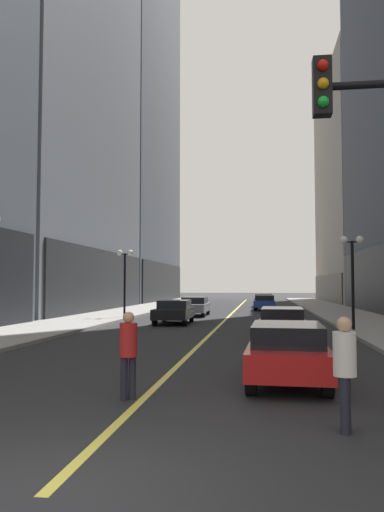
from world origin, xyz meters
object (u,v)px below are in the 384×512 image
car_blue (265,302)px  pedestrian_in_red_jacket (128,348)px  street_lamp_right_mid (352,261)px  car_black (174,311)px  car_maroon (282,323)px  car_navy (264,300)px  street_lamp_left_far (125,268)px  car_grey (195,306)px  car_red (287,350)px  pedestrian_in_white_shirt (345,365)px

car_blue → pedestrian_in_red_jacket: pedestrian_in_red_jacket is taller
street_lamp_right_mid → car_black: bearing=154.9°
car_maroon → car_navy: bearing=91.0°
car_maroon → street_lamp_left_far: 15.24m
car_grey → car_blue: 9.89m
car_maroon → pedestrian_in_red_jacket: (-3.30, -10.01, 0.25)m
car_red → street_lamp_left_far: street_lamp_left_far is taller
street_lamp_left_far → street_lamp_right_mid: 14.78m
pedestrian_in_white_shirt → street_lamp_right_mid: 16.38m
car_grey → car_navy: same height
car_black → car_blue: bearing=71.9°
car_red → car_black: (-5.44, 16.49, 0.00)m
car_blue → pedestrian_in_red_jacket: 34.48m
car_grey → street_lamp_left_far: street_lamp_left_far is taller
street_lamp_left_far → car_navy: bearing=65.6°
pedestrian_in_red_jacket → street_lamp_left_far: bearing=105.8°
car_black → street_lamp_left_far: (-3.77, 3.17, 2.54)m
street_lamp_left_far → car_grey: bearing=46.0°
car_red → car_maroon: bearing=88.5°
pedestrian_in_red_jacket → street_lamp_right_mid: street_lamp_right_mid is taller
car_navy → street_lamp_left_far: size_ratio=0.98×
street_lamp_left_far → street_lamp_right_mid: (12.80, -7.40, 0.00)m
street_lamp_right_mid → car_blue: bearing=100.9°
car_navy → street_lamp_right_mid: bearing=-81.8°
car_grey → street_lamp_left_far: 6.25m
car_red → pedestrian_in_white_shirt: 3.77m
car_black → street_lamp_left_far: bearing=140.0°
car_navy → pedestrian_in_red_jacket: (-2.77, -41.31, 0.25)m
car_red → pedestrian_in_red_jacket: bearing=-146.4°
car_red → street_lamp_right_mid: street_lamp_right_mid is taller
car_maroon → car_red: bearing=-91.5°
car_red → pedestrian_in_white_shirt: size_ratio=2.45×
car_navy → pedestrian_in_red_jacket: pedestrian_in_red_jacket is taller
car_black → car_blue: 16.64m
car_maroon → pedestrian_in_white_shirt: 11.66m
pedestrian_in_white_shirt → street_lamp_left_far: 25.46m
street_lamp_left_far → street_lamp_right_mid: size_ratio=1.00×
car_red → street_lamp_left_far: 21.86m
car_black → car_blue: size_ratio=1.00×
car_red → pedestrian_in_white_shirt: bearing=-79.9°
car_maroon → pedestrian_in_white_shirt: pedestrian_in_white_shirt is taller
car_black → pedestrian_in_white_shirt: bearing=-73.2°
pedestrian_in_white_shirt → car_red: bearing=100.1°
pedestrian_in_red_jacket → car_red: bearing=33.6°
car_maroon → car_blue: same height
car_red → car_blue: 32.31m
pedestrian_in_red_jacket → car_navy: bearing=86.2°
car_maroon → car_grey: (-5.46, 15.81, 0.00)m
car_red → car_grey: size_ratio=0.89×
car_grey → car_navy: size_ratio=1.07×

